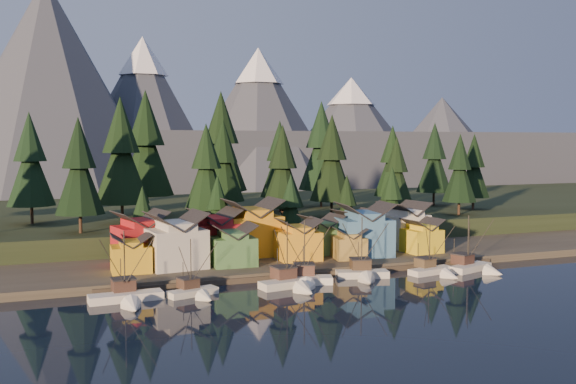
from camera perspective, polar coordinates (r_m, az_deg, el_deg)
name	(u,v)px	position (r m, az deg, el deg)	size (l,w,h in m)	color
ground	(349,295)	(108.46, 5.41, -9.12)	(500.00, 500.00, 0.00)	black
shore_strip	(270,252)	(144.54, -1.61, -5.36)	(400.00, 50.00, 1.50)	#383229
hillside	(215,217)	(191.69, -6.51, -2.26)	(420.00, 100.00, 6.00)	black
dock	(310,273)	(123.01, 2.00, -7.23)	(80.00, 4.00, 1.00)	#40382D
mountain_ridge	(141,140)	(311.07, -12.92, 4.50)	(560.00, 190.00, 90.00)	#4B5361
boat_0	(127,289)	(105.66, -14.10, -8.35)	(12.13, 13.10, 12.52)	silver
boat_1	(195,284)	(107.68, -8.23, -8.13)	(9.10, 9.58, 10.49)	beige
boat_2	(293,275)	(112.19, 0.42, -7.36)	(11.38, 12.07, 12.81)	beige
boat_3	(305,271)	(114.95, 1.53, -7.04)	(10.70, 11.33, 12.73)	white
boat_4	(364,265)	(120.87, 6.73, -6.50)	(10.53, 11.16, 12.60)	beige
boat_5	(436,264)	(126.78, 12.99, -6.26)	(10.21, 10.80, 11.07)	beige
boat_6	(475,260)	(131.66, 16.32, -5.81)	(10.67, 11.22, 12.20)	beige
house_front_0	(131,252)	(121.89, -13.79, -5.20)	(7.28, 6.90, 7.09)	gold
house_front_1	(176,239)	(124.09, -9.93, -4.10)	(11.45, 11.10, 10.62)	beige
house_front_2	(233,243)	(125.48, -4.95, -4.58)	(8.45, 8.52, 8.06)	#44733E
house_front_3	(298,238)	(130.66, 0.91, -4.13)	(8.51, 8.14, 8.35)	gold
house_front_4	(349,242)	(132.63, 5.44, -4.47)	(7.34, 7.74, 6.40)	olive
house_front_5	(364,228)	(136.17, 6.80, -3.20)	(11.67, 10.83, 11.09)	teal
house_front_6	(422,235)	(142.21, 11.81, -3.74)	(7.86, 7.49, 7.32)	yellow
house_back_0	(140,236)	(130.38, -12.99, -3.81)	(11.16, 10.87, 10.28)	maroon
house_back_1	(214,233)	(132.35, -6.57, -3.61)	(10.09, 10.19, 10.26)	maroon
house_back_2	(252,226)	(136.00, -3.22, -3.00)	(11.60, 10.72, 11.89)	orange
house_back_3	(321,233)	(137.74, 2.97, -3.70)	(8.67, 7.83, 8.31)	#4C7B42
house_back_4	(355,229)	(142.43, 6.01, -3.30)	(9.08, 8.79, 8.99)	olive
house_back_5	(404,223)	(148.62, 10.25, -2.77)	(10.55, 10.64, 10.23)	white
tree_hill_1	(30,163)	(162.70, -21.93, 2.43)	(11.40, 11.40, 26.57)	#332319
tree_hill_2	(79,170)	(142.86, -18.07, 1.90)	(10.64, 10.64, 24.79)	#332319
tree_hill_3	(121,155)	(155.50, -14.62, 3.24)	(12.92, 12.92, 30.09)	#332319
tree_hill_4	(146,147)	(171.36, -12.50, 3.91)	(14.16, 14.16, 32.99)	#332319
tree_hill_5	(206,170)	(148.80, -7.26, 1.96)	(10.20, 10.20, 23.76)	#332319
tree_hill_6	(223,164)	(165.26, -5.78, 2.51)	(10.84, 10.84, 25.26)	#332319
tree_hill_7	(283,170)	(152.10, -0.47, 2.01)	(10.11, 10.11, 23.55)	#332319
tree_hill_8	(280,162)	(177.33, -0.73, 2.68)	(10.86, 10.86, 25.30)	#332319
tree_hill_9	(332,161)	(164.61, 3.92, 2.75)	(11.36, 11.36, 26.47)	#332319
tree_hill_10	(321,149)	(190.64, 2.98, 3.82)	(13.52, 13.52, 31.50)	#332319
tree_hill_11	(396,173)	(167.68, 9.61, 1.68)	(8.96, 8.96, 20.87)	#332319
tree_hill_12	(392,164)	(185.44, 9.26, 2.51)	(10.37, 10.37, 24.17)	#332319
tree_hill_13	(460,171)	(175.79, 15.01, 1.85)	(9.28, 9.28, 21.61)	#332319
tree_hill_14	(434,160)	(200.00, 12.88, 2.78)	(10.87, 10.87, 25.33)	#332319
tree_hill_15	(221,145)	(182.62, -5.95, 4.15)	(14.48, 14.48, 33.74)	#332319
tree_hill_17	(474,168)	(190.94, 16.19, 2.04)	(9.34, 9.34, 21.75)	#332319
tree_shore_0	(143,218)	(136.79, -12.78, -2.27)	(6.39, 6.39, 14.89)	#332319
tree_shore_1	(218,210)	(139.73, -6.28, -1.60)	(7.24, 7.24, 16.86)	#332319
tree_shore_2	(291,208)	(144.89, 0.25, -1.40)	(7.15, 7.15, 16.66)	#332319
tree_shore_3	(347,206)	(150.45, 5.24, -1.27)	(7.00, 7.00, 16.30)	#332319
tree_shore_4	(392,200)	(155.96, 9.21, -0.73)	(7.80, 7.80, 18.17)	#332319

